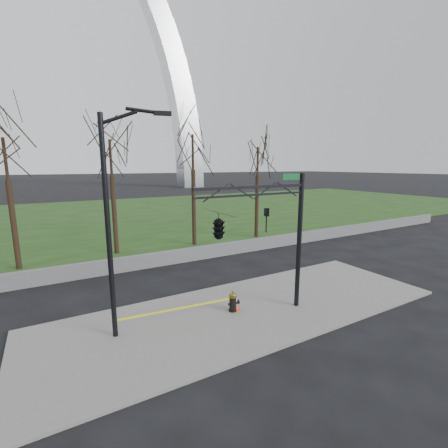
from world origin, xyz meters
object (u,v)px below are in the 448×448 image
traffic_cone (235,303)px  street_light (114,213)px  fire_hydrant (233,302)px  traffic_signal_mast (236,224)px

traffic_cone → street_light: bearing=175.3°
fire_hydrant → street_light: bearing=-179.1°
fire_hydrant → traffic_signal_mast: traffic_signal_mast is taller
traffic_signal_mast → fire_hydrant: bearing=63.5°
fire_hydrant → traffic_signal_mast: size_ratio=0.15×
fire_hydrant → street_light: street_light is taller
traffic_cone → traffic_signal_mast: 3.87m
fire_hydrant → traffic_cone: 0.12m
fire_hydrant → traffic_cone: size_ratio=1.32×
traffic_cone → traffic_signal_mast: traffic_signal_mast is taller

